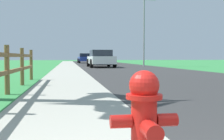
# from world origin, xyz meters

# --- Properties ---
(ground_plane) EXTENTS (120.00, 120.00, 0.00)m
(ground_plane) POSITION_xyz_m (0.00, 25.00, 0.00)
(ground_plane) COLOR #318140
(road_asphalt) EXTENTS (7.00, 66.00, 0.01)m
(road_asphalt) POSITION_xyz_m (3.50, 27.00, 0.00)
(road_asphalt) COLOR #303030
(road_asphalt) RESTS_ON ground
(curb_concrete) EXTENTS (6.00, 66.00, 0.01)m
(curb_concrete) POSITION_xyz_m (-3.00, 27.00, 0.00)
(curb_concrete) COLOR #A4A396
(curb_concrete) RESTS_ON ground
(grass_verge) EXTENTS (5.00, 66.00, 0.00)m
(grass_verge) POSITION_xyz_m (-4.50, 27.00, 0.01)
(grass_verge) COLOR #318140
(grass_verge) RESTS_ON ground
(fire_hydrant) EXTENTS (0.50, 0.43, 0.73)m
(fire_hydrant) POSITION_xyz_m (-0.45, 1.23, 0.38)
(fire_hydrant) COLOR red
(fire_hydrant) RESTS_ON ground
(parked_suv_white) EXTENTS (2.10, 4.88, 1.42)m
(parked_suv_white) POSITION_xyz_m (1.73, 22.87, 0.74)
(parked_suv_white) COLOR white
(parked_suv_white) RESTS_ON ground
(parked_car_black) EXTENTS (2.11, 4.32, 1.48)m
(parked_car_black) POSITION_xyz_m (2.50, 30.47, 0.76)
(parked_car_black) COLOR black
(parked_car_black) RESTS_ON ground
(parked_car_blue) EXTENTS (2.18, 4.75, 1.38)m
(parked_car_blue) POSITION_xyz_m (1.53, 40.65, 0.71)
(parked_car_blue) COLOR navy
(parked_car_blue) RESTS_ON ground
(street_lamp) EXTENTS (1.17, 0.20, 6.23)m
(street_lamp) POSITION_xyz_m (5.95, 24.37, 3.71)
(street_lamp) COLOR gray
(street_lamp) RESTS_ON ground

